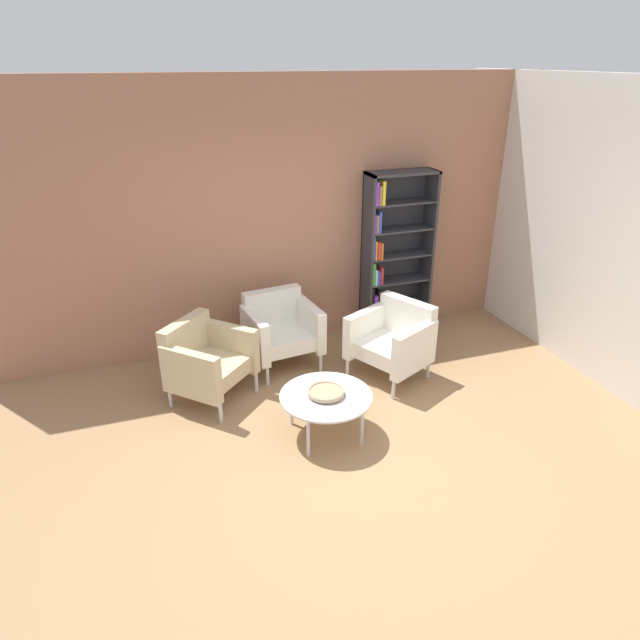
# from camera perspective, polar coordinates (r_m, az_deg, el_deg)

# --- Properties ---
(ground_plane) EXTENTS (8.32, 8.32, 0.00)m
(ground_plane) POSITION_cam_1_polar(r_m,az_deg,el_deg) (4.81, 3.92, -14.31)
(ground_plane) COLOR #9E7751
(brick_back_panel) EXTENTS (6.40, 0.12, 2.90)m
(brick_back_panel) POSITION_cam_1_polar(r_m,az_deg,el_deg) (6.27, -4.60, 10.15)
(brick_back_panel) COLOR #A87056
(brick_back_panel) RESTS_ON ground_plane
(plaster_right_partition) EXTENTS (0.12, 5.20, 2.90)m
(plaster_right_partition) POSITION_cam_1_polar(r_m,az_deg,el_deg) (6.15, 27.52, 7.12)
(plaster_right_partition) COLOR silver
(plaster_right_partition) RESTS_ON ground_plane
(bookshelf_tall) EXTENTS (0.80, 0.30, 1.90)m
(bookshelf_tall) POSITION_cam_1_polar(r_m,az_deg,el_deg) (6.67, 7.10, 6.29)
(bookshelf_tall) COLOR #333338
(bookshelf_tall) RESTS_ON ground_plane
(coffee_table_low) EXTENTS (0.80, 0.80, 0.40)m
(coffee_table_low) POSITION_cam_1_polar(r_m,az_deg,el_deg) (4.94, 0.60, -7.80)
(coffee_table_low) COLOR silver
(coffee_table_low) RESTS_ON ground_plane
(decorative_bowl) EXTENTS (0.32, 0.32, 0.05)m
(decorative_bowl) POSITION_cam_1_polar(r_m,az_deg,el_deg) (4.90, 0.60, -7.17)
(decorative_bowl) COLOR tan
(decorative_bowl) RESTS_ON coffee_table_low
(armchair_by_bookshelf) EXTENTS (0.89, 0.92, 0.78)m
(armchair_by_bookshelf) POSITION_cam_1_polar(r_m,az_deg,el_deg) (5.86, 7.33, -1.90)
(armchair_by_bookshelf) COLOR white
(armchair_by_bookshelf) RESTS_ON ground_plane
(armchair_near_window) EXTENTS (0.79, 0.74, 0.78)m
(armchair_near_window) POSITION_cam_1_polar(r_m,az_deg,el_deg) (6.05, -3.97, -0.85)
(armchair_near_window) COLOR white
(armchair_near_window) RESTS_ON ground_plane
(armchair_corner_red) EXTENTS (0.95, 0.95, 0.78)m
(armchair_corner_red) POSITION_cam_1_polar(r_m,az_deg,el_deg) (5.54, -11.32, -3.90)
(armchair_corner_red) COLOR #C6B289
(armchair_corner_red) RESTS_ON ground_plane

